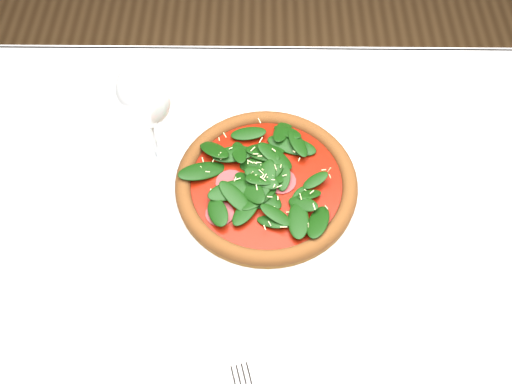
{
  "coord_description": "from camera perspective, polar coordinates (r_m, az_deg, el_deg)",
  "views": [
    {
      "loc": [
        -0.08,
        -0.43,
        1.53
      ],
      "look_at": [
        -0.08,
        0.05,
        0.77
      ],
      "focal_mm": 40.0,
      "sensor_mm": 36.0,
      "label": 1
    }
  ],
  "objects": [
    {
      "name": "dining_table",
      "position": [
        0.99,
        4.8,
        -6.42
      ],
      "size": [
        1.21,
        0.81,
        0.75
      ],
      "color": "silver",
      "rests_on": "ground"
    },
    {
      "name": "wine_glass",
      "position": [
        0.87,
        -11.11,
        9.2
      ],
      "size": [
        0.09,
        0.09,
        0.21
      ],
      "color": "silver",
      "rests_on": "dining_table"
    },
    {
      "name": "ground",
      "position": [
        1.6,
        3.08,
        -16.76
      ],
      "size": [
        6.0,
        6.0,
        0.0
      ],
      "primitive_type": "plane",
      "color": "brown",
      "rests_on": "ground"
    },
    {
      "name": "pizza",
      "position": [
        0.91,
        1.05,
        1.02
      ],
      "size": [
        0.32,
        0.32,
        0.04
      ],
      "rotation": [
        0.0,
        0.0,
        -0.12
      ],
      "color": "brown",
      "rests_on": "plate"
    },
    {
      "name": "plate",
      "position": [
        0.92,
        1.03,
        0.36
      ],
      "size": [
        0.34,
        0.34,
        0.01
      ],
      "color": "silver",
      "rests_on": "dining_table"
    }
  ]
}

